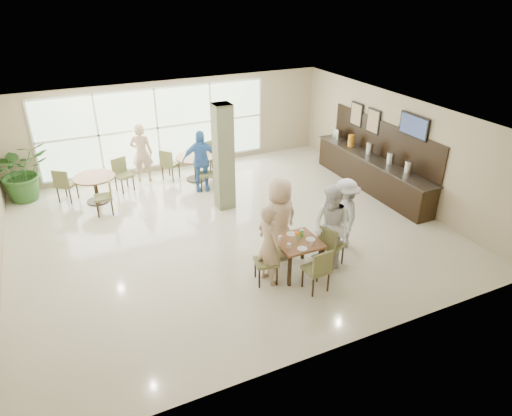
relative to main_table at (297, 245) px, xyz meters
name	(u,v)px	position (x,y,z in m)	size (l,w,h in m)	color
ground	(228,229)	(-0.63, 2.27, -0.65)	(10.00, 10.00, 0.00)	beige
room_shell	(226,165)	(-0.63, 2.27, 1.06)	(10.00, 10.00, 10.00)	white
window_bank	(157,128)	(-1.13, 6.73, 0.75)	(7.00, 0.04, 7.00)	silver
column	(224,158)	(-0.23, 3.47, 0.75)	(0.45, 0.45, 2.80)	#676F4D
main_table	(297,245)	(0.00, 0.00, 0.00)	(0.88, 0.88, 0.75)	brown
round_table_left	(95,182)	(-3.31, 5.24, -0.07)	(1.11, 1.11, 0.75)	brown
round_table_right	(195,161)	(-0.35, 5.55, -0.06)	(1.16, 1.16, 0.75)	brown
chairs_main_table	(298,253)	(0.02, -0.02, -0.17)	(2.10, 1.86, 0.95)	brown
chairs_table_left	(98,185)	(-3.24, 5.24, -0.17)	(2.15, 1.80, 0.95)	brown
chairs_table_right	(196,165)	(-0.34, 5.53, -0.17)	(1.92, 1.82, 0.95)	brown
tabletop_clutter	(298,238)	(0.01, -0.01, 0.16)	(0.72, 0.80, 0.21)	white
buffet_counter	(372,171)	(4.07, 2.78, -0.10)	(0.64, 4.70, 1.95)	black
wall_tv	(414,126)	(4.31, 1.67, 1.50)	(0.06, 1.00, 0.58)	black
framed_art_a	(373,121)	(4.32, 3.27, 1.20)	(0.05, 0.55, 0.70)	black
framed_art_b	(357,114)	(4.32, 4.07, 1.20)	(0.05, 0.55, 0.70)	black
potted_plant	(21,171)	(-5.06, 6.27, 0.17)	(1.48, 1.48, 1.64)	#2D5C25
teen_left	(269,245)	(-0.67, -0.04, 0.21)	(0.62, 0.41, 1.71)	tan
teen_far	(280,219)	(-0.03, 0.72, 0.27)	(0.90, 0.49, 1.84)	tan
teen_right	(332,227)	(0.78, -0.07, 0.27)	(0.89, 0.69, 1.83)	white
teen_standing	(345,213)	(1.49, 0.48, 0.17)	(1.06, 0.61, 1.64)	#ABABAD
adult_a	(201,161)	(-0.43, 4.79, 0.24)	(1.04, 0.59, 1.78)	#427BC8
adult_b	(220,146)	(0.51, 5.66, 0.26)	(1.69, 0.73, 1.82)	white
adult_standing	(141,153)	(-1.81, 6.12, 0.24)	(0.65, 0.43, 1.78)	tan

